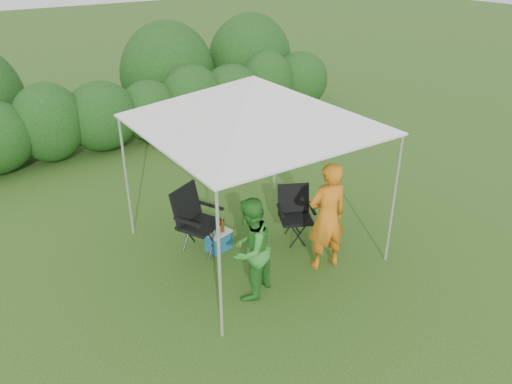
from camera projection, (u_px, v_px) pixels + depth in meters
ground at (272, 260)px, 7.89m from camera, size 70.00×70.00×0.00m
hedge at (132, 111)px, 12.01m from camera, size 12.26×1.53×1.80m
canopy at (254, 101)px, 7.13m from camera, size 3.10×3.10×2.83m
chair_right at (295, 210)px, 8.26m from camera, size 0.71×0.69×0.93m
chair_left at (194, 216)px, 7.92m from camera, size 0.82×0.80×1.08m
man at (327, 217)px, 7.38m from camera, size 0.70×0.52×1.73m
woman at (250, 249)px, 6.81m from camera, size 0.92×0.85×1.51m
cooler at (219, 240)px, 8.10m from camera, size 0.45×0.37×0.33m
bottle at (222, 225)px, 7.97m from camera, size 0.06×0.06×0.23m
lawn_toy at (282, 132)px, 12.65m from camera, size 0.59×0.49×0.29m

